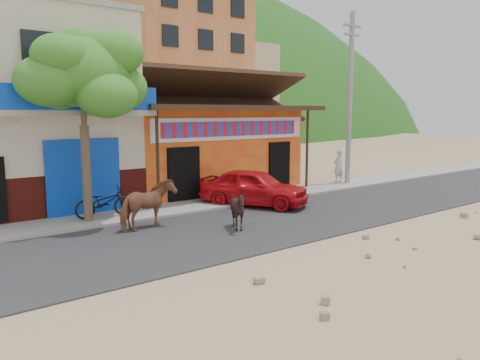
# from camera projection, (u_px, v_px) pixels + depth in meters

# --- Properties ---
(ground) EXTENTS (120.00, 120.00, 0.00)m
(ground) POSITION_uv_depth(u_px,v_px,m) (325.00, 240.00, 13.07)
(ground) COLOR #9E825B
(ground) RESTS_ON ground
(road) EXTENTS (60.00, 5.00, 0.04)m
(road) POSITION_uv_depth(u_px,v_px,m) (267.00, 222.00, 15.02)
(road) COLOR #28282B
(road) RESTS_ON ground
(sidewalk) EXTENTS (60.00, 2.00, 0.12)m
(sidewalk) POSITION_uv_depth(u_px,v_px,m) (206.00, 204.00, 17.76)
(sidewalk) COLOR gray
(sidewalk) RESTS_ON ground
(dance_club) EXTENTS (8.00, 6.00, 3.60)m
(dance_club) POSITION_uv_depth(u_px,v_px,m) (194.00, 149.00, 21.85)
(dance_club) COLOR orange
(dance_club) RESTS_ON ground
(cafe_building) EXTENTS (7.00, 6.00, 7.00)m
(cafe_building) POSITION_uv_depth(u_px,v_px,m) (19.00, 113.00, 17.06)
(cafe_building) COLOR beige
(cafe_building) RESTS_ON ground
(apartment_front) EXTENTS (9.00, 9.00, 12.00)m
(apartment_front) POSITION_uv_depth(u_px,v_px,m) (174.00, 80.00, 36.44)
(apartment_front) COLOR #CC723F
(apartment_front) RESTS_ON ground
(apartment_rear) EXTENTS (8.00, 8.00, 10.00)m
(apartment_rear) POSITION_uv_depth(u_px,v_px,m) (223.00, 97.00, 46.72)
(apartment_rear) COLOR tan
(apartment_rear) RESTS_ON ground
(tree) EXTENTS (3.00, 3.00, 6.00)m
(tree) POSITION_uv_depth(u_px,v_px,m) (84.00, 126.00, 14.37)
(tree) COLOR #2D721E
(tree) RESTS_ON sidewalk
(utility_pole) EXTENTS (0.24, 0.24, 8.00)m
(utility_pole) POSITION_uv_depth(u_px,v_px,m) (350.00, 99.00, 22.13)
(utility_pole) COLOR gray
(utility_pole) RESTS_ON sidewalk
(cow_tan) EXTENTS (1.87, 1.14, 1.48)m
(cow_tan) POSITION_uv_depth(u_px,v_px,m) (148.00, 205.00, 13.99)
(cow_tan) COLOR brown
(cow_tan) RESTS_ON road
(cow_dark) EXTENTS (1.35, 1.28, 1.19)m
(cow_dark) POSITION_uv_depth(u_px,v_px,m) (238.00, 210.00, 13.93)
(cow_dark) COLOR black
(cow_dark) RESTS_ON road
(red_car) EXTENTS (3.43, 4.38, 1.40)m
(red_car) POSITION_uv_depth(u_px,v_px,m) (254.00, 187.00, 17.54)
(red_car) COLOR red
(red_car) RESTS_ON road
(scooter) EXTENTS (1.96, 0.85, 1.00)m
(scooter) POSITION_uv_depth(u_px,v_px,m) (104.00, 202.00, 15.23)
(scooter) COLOR black
(scooter) RESTS_ON sidewalk
(pedestrian) EXTENTS (0.60, 0.39, 1.62)m
(pedestrian) POSITION_uv_depth(u_px,v_px,m) (338.00, 166.00, 22.79)
(pedestrian) COLOR silver
(pedestrian) RESTS_ON sidewalk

